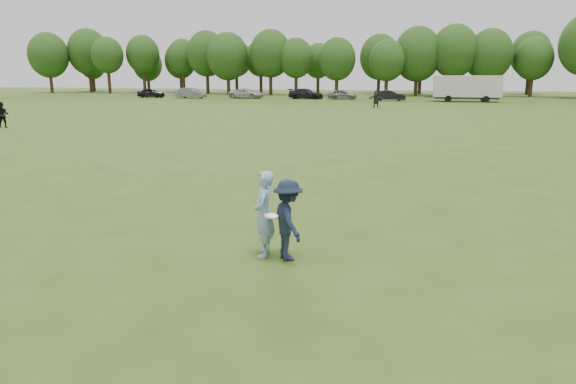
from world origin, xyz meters
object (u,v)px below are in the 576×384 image
Objects in this scene: player_far_a at (2,115)px; car_e at (342,95)px; player_far_d at (376,99)px; car_c at (246,93)px; defender at (288,220)px; car_a at (151,93)px; car_f at (390,96)px; car_d at (306,94)px; cargo_trailer at (467,87)px; thrower at (264,214)px; car_b at (191,93)px.

player_far_a reaches higher than car_e.
car_c is at bearing 142.08° from player_far_d.
car_e is at bearing 111.24° from player_far_d.
car_a is at bearing -1.34° from defender.
car_d is at bearing 76.66° from car_f.
cargo_trailer is at bearing 28.42° from player_far_a.
car_d is (11.80, 41.68, -0.15)m from player_far_a.
player_far_a is 45.86m from car_f.
car_f is 0.45× the size of cargo_trailer.
thrower reaches higher than car_b.
player_far_a is 0.44× the size of car_a.
player_far_d is at bearing 174.38° from car_f.
car_d is (16.22, 1.98, -0.03)m from car_b.
defender is 65.57m from car_b.
defender is 0.39× the size of car_f.
thrower is 1.07× the size of defender.
car_b is 7.92m from car_c.
player_far_d is 0.46× the size of car_e.
thrower is 30.43m from player_far_a.
car_a is at bearing 90.20° from car_e.
defender is 0.41× the size of car_a.
car_a is at bearing 91.89° from car_b.
player_far_d is 14.26m from car_f.
player_far_a is 51.37m from cargo_trailer.
car_a is 0.80× the size of car_c.
player_far_a is 0.44× the size of car_e.
player_far_d reaches higher than defender.
car_b is 0.92× the size of car_c.
defender reaches higher than car_f.
car_a is 43.40m from cargo_trailer.
car_e is at bearing 69.96° from car_f.
car_d is 20.92m from cargo_trailer.
car_d is (-11.76, 60.94, -0.15)m from thrower.
car_a is 22.63m from car_d.
player_far_d is (22.53, 25.28, 0.05)m from player_far_a.
car_e is 0.43× the size of cargo_trailer.
thrower is 0.35× the size of car_d.
car_e is 0.96× the size of car_f.
defender is at bearing -149.78° from car_a.
player_far_d is 0.44× the size of car_f.
cargo_trailer is (9.04, 58.95, 0.92)m from thrower.
car_a is 0.43× the size of cargo_trailer.
thrower is 0.44× the size of car_e.
car_a is (-33.31, 14.83, -0.23)m from player_far_d.
player_far_a is at bearing 19.49° from defender.
cargo_trailer is at bearing -84.43° from car_b.
player_far_d reaches higher than thrower.
car_d is at bearing 125.16° from player_far_d.
thrower is 68.58m from car_a.
player_far_a is at bearing 155.18° from car_e.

